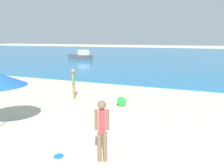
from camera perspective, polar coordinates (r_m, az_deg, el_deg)
water at (r=43.82m, az=16.95°, el=7.14°), size 160.00×60.00×0.06m
person_standing at (r=5.52m, az=-2.57°, el=-11.01°), size 0.33×0.21×1.56m
frisbee at (r=6.24m, az=-13.48°, el=-17.45°), size 0.26×0.26×0.03m
person_distant at (r=11.28m, az=-9.79°, el=0.47°), size 0.20×0.34×1.54m
boat_near at (r=33.15m, az=-7.93°, el=7.12°), size 4.11×2.29×1.33m
beach_ball at (r=10.14m, az=2.45°, el=-4.45°), size 0.43×0.43×0.43m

